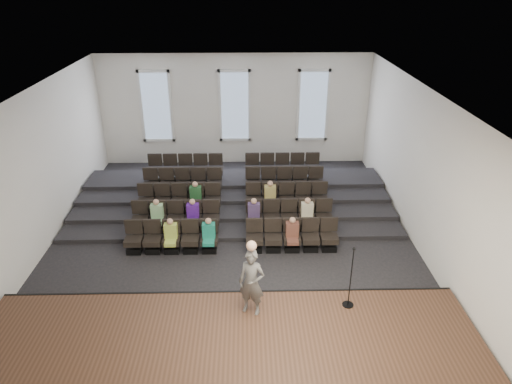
# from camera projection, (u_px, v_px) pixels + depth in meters

# --- Properties ---
(ground) EXTENTS (14.00, 14.00, 0.00)m
(ground) POSITION_uv_depth(u_px,v_px,m) (233.00, 241.00, 15.28)
(ground) COLOR black
(ground) RESTS_ON ground
(ceiling) EXTENTS (12.00, 14.00, 0.02)m
(ceiling) POSITION_uv_depth(u_px,v_px,m) (229.00, 92.00, 13.08)
(ceiling) COLOR white
(ceiling) RESTS_ON ground
(wall_back) EXTENTS (12.00, 0.04, 5.00)m
(wall_back) POSITION_uv_depth(u_px,v_px,m) (235.00, 110.00, 20.49)
(wall_back) COLOR white
(wall_back) RESTS_ON ground
(wall_front) EXTENTS (12.00, 0.04, 5.00)m
(wall_front) POSITION_uv_depth(u_px,v_px,m) (220.00, 334.00, 7.87)
(wall_front) COLOR white
(wall_front) RESTS_ON ground
(wall_left) EXTENTS (0.04, 14.00, 5.00)m
(wall_left) POSITION_uv_depth(u_px,v_px,m) (36.00, 174.00, 14.05)
(wall_left) COLOR white
(wall_left) RESTS_ON ground
(wall_right) EXTENTS (0.04, 14.00, 5.00)m
(wall_right) POSITION_uv_depth(u_px,v_px,m) (422.00, 171.00, 14.31)
(wall_right) COLOR white
(wall_right) RESTS_ON ground
(stage) EXTENTS (11.80, 3.60, 0.50)m
(stage) POSITION_uv_depth(u_px,v_px,m) (227.00, 349.00, 10.58)
(stage) COLOR #4E3121
(stage) RESTS_ON ground
(stage_lip) EXTENTS (11.80, 0.06, 0.52)m
(stage_lip) POSITION_uv_depth(u_px,v_px,m) (230.00, 299.00, 12.17)
(stage_lip) COLOR black
(stage_lip) RESTS_ON ground
(risers) EXTENTS (11.80, 4.80, 0.60)m
(risers) POSITION_uv_depth(u_px,v_px,m) (234.00, 194.00, 18.04)
(risers) COLOR black
(risers) RESTS_ON ground
(seating_rows) EXTENTS (6.80, 4.70, 1.67)m
(seating_rows) POSITION_uv_depth(u_px,v_px,m) (233.00, 202.00, 16.36)
(seating_rows) COLOR black
(seating_rows) RESTS_ON ground
(windows) EXTENTS (8.44, 0.10, 3.24)m
(windows) POSITION_uv_depth(u_px,v_px,m) (235.00, 106.00, 20.34)
(windows) COLOR white
(windows) RESTS_ON wall_back
(audience) EXTENTS (5.45, 2.64, 1.10)m
(audience) POSITION_uv_depth(u_px,v_px,m) (228.00, 215.00, 15.22)
(audience) COLOR #ACC04D
(audience) RESTS_ON seating_rows
(speaker) EXTENTS (0.75, 0.62, 1.77)m
(speaker) POSITION_uv_depth(u_px,v_px,m) (252.00, 282.00, 10.99)
(speaker) COLOR #555350
(speaker) RESTS_ON stage
(mic_stand) EXTENTS (0.29, 0.29, 1.73)m
(mic_stand) POSITION_uv_depth(u_px,v_px,m) (350.00, 289.00, 11.36)
(mic_stand) COLOR black
(mic_stand) RESTS_ON stage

